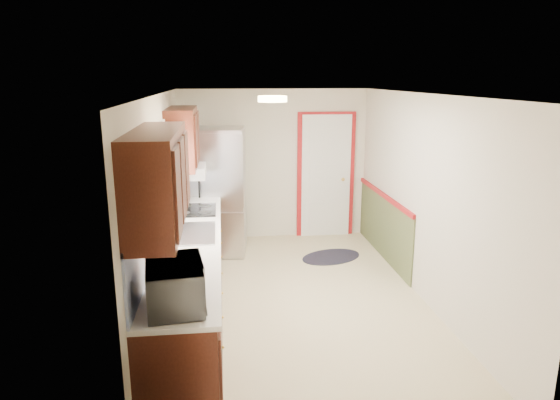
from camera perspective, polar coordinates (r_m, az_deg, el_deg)
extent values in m
cube|color=#CABC8F|center=(6.04, 1.90, -11.40)|extent=(3.20, 5.20, 0.12)
cube|color=white|center=(5.46, 2.10, 12.00)|extent=(3.20, 5.20, 0.12)
cube|color=beige|center=(8.06, -0.72, 4.05)|extent=(3.20, 0.10, 2.40)
cube|color=beige|center=(3.32, 8.70, -10.90)|extent=(3.20, 0.10, 2.40)
cube|color=beige|center=(5.61, -13.34, -0.74)|extent=(0.10, 5.20, 2.40)
cube|color=beige|center=(6.04, 16.20, 0.13)|extent=(0.10, 5.20, 2.40)
cube|color=#39150D|center=(5.54, -10.11, -8.97)|extent=(0.60, 4.00, 0.90)
cube|color=white|center=(5.37, -10.16, -4.34)|extent=(0.63, 4.00, 0.04)
cube|color=#5B7CDD|center=(5.32, -13.56, -1.39)|extent=(0.02, 4.00, 0.55)
cube|color=#39150D|center=(3.90, -13.80, 2.30)|extent=(0.35, 1.40, 0.75)
cube|color=#39150D|center=(6.56, -11.08, 7.03)|extent=(0.35, 1.20, 0.75)
cube|color=white|center=(5.32, -13.66, 3.10)|extent=(0.02, 1.00, 0.90)
cube|color=#D64528|center=(5.26, -13.39, 6.86)|extent=(0.05, 1.12, 0.24)
cube|color=#B7B7BC|center=(5.46, -10.17, -3.77)|extent=(0.52, 0.82, 0.02)
cube|color=white|center=(6.67, -10.44, 3.26)|extent=(0.45, 0.60, 0.15)
cube|color=maroon|center=(8.20, 5.23, 2.74)|extent=(0.94, 0.05, 2.08)
cube|color=white|center=(8.18, 5.27, 2.71)|extent=(0.80, 0.04, 2.00)
cube|color=#49532E|center=(7.45, 11.74, -3.01)|extent=(0.02, 2.30, 0.90)
cube|color=maroon|center=(7.32, 11.82, 0.50)|extent=(0.04, 2.30, 0.06)
cylinder|color=#FFD88C|center=(5.23, -0.87, 11.48)|extent=(0.30, 0.30, 0.06)
imported|color=white|center=(3.75, -11.90, -8.97)|extent=(0.41, 0.64, 0.41)
cube|color=#B7B7BC|center=(7.42, -7.07, 0.99)|extent=(0.85, 0.81, 1.87)
cylinder|color=black|center=(7.06, -9.15, -0.54)|extent=(0.02, 0.02, 1.31)
ellipsoid|color=black|center=(7.42, 5.86, -6.47)|extent=(1.08, 0.90, 0.01)
cube|color=black|center=(6.37, -9.72, -1.13)|extent=(0.53, 0.63, 0.02)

